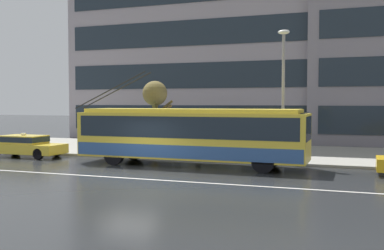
{
  "coord_description": "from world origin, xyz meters",
  "views": [
    {
      "loc": [
        9.31,
        -17.93,
        3.15
      ],
      "look_at": [
        1.74,
        3.54,
        2.04
      ],
      "focal_mm": 41.95,
      "sensor_mm": 36.0,
      "label": 1
    }
  ],
  "objects_px": {
    "trolleybus": "(190,134)",
    "street_tree_bare": "(155,97)",
    "taxi_queued_behind_bus": "(25,145)",
    "pedestrian_approaching_curb": "(150,126)",
    "street_lamp": "(283,84)",
    "bus_shelter": "(208,122)",
    "pedestrian_walking_past": "(264,128)",
    "pedestrian_at_shelter": "(199,128)"
  },
  "relations": [
    {
      "from": "bus_shelter",
      "to": "pedestrian_walking_past",
      "type": "xyz_separation_m",
      "value": [
        3.28,
        0.3,
        -0.26
      ]
    },
    {
      "from": "pedestrian_at_shelter",
      "to": "street_tree_bare",
      "type": "xyz_separation_m",
      "value": [
        -3.05,
        0.54,
        1.8
      ]
    },
    {
      "from": "pedestrian_approaching_curb",
      "to": "trolleybus",
      "type": "bearing_deg",
      "value": -42.4
    },
    {
      "from": "pedestrian_approaching_curb",
      "to": "street_lamp",
      "type": "bearing_deg",
      "value": -9.28
    },
    {
      "from": "trolleybus",
      "to": "pedestrian_at_shelter",
      "type": "height_order",
      "value": "trolleybus"
    },
    {
      "from": "bus_shelter",
      "to": "pedestrian_walking_past",
      "type": "relative_size",
      "value": 2.01
    },
    {
      "from": "taxi_queued_behind_bus",
      "to": "pedestrian_approaching_curb",
      "type": "bearing_deg",
      "value": 25.41
    },
    {
      "from": "pedestrian_approaching_curb",
      "to": "street_lamp",
      "type": "height_order",
      "value": "street_lamp"
    },
    {
      "from": "trolleybus",
      "to": "bus_shelter",
      "type": "relative_size",
      "value": 3.12
    },
    {
      "from": "trolleybus",
      "to": "taxi_queued_behind_bus",
      "type": "height_order",
      "value": "trolleybus"
    },
    {
      "from": "bus_shelter",
      "to": "street_lamp",
      "type": "relative_size",
      "value": 0.59
    },
    {
      "from": "bus_shelter",
      "to": "street_tree_bare",
      "type": "relative_size",
      "value": 0.91
    },
    {
      "from": "taxi_queued_behind_bus",
      "to": "street_lamp",
      "type": "xyz_separation_m",
      "value": [
        14.72,
        1.82,
        3.42
      ]
    },
    {
      "from": "pedestrian_walking_past",
      "to": "trolleybus",
      "type": "bearing_deg",
      "value": -124.74
    },
    {
      "from": "taxi_queued_behind_bus",
      "to": "street_tree_bare",
      "type": "distance_m",
      "value": 8.14
    },
    {
      "from": "trolleybus",
      "to": "pedestrian_at_shelter",
      "type": "xyz_separation_m",
      "value": [
        -0.69,
        3.5,
        0.14
      ]
    },
    {
      "from": "trolleybus",
      "to": "pedestrian_approaching_curb",
      "type": "relative_size",
      "value": 6.18
    },
    {
      "from": "bus_shelter",
      "to": "street_tree_bare",
      "type": "distance_m",
      "value": 3.73
    },
    {
      "from": "street_lamp",
      "to": "pedestrian_at_shelter",
      "type": "bearing_deg",
      "value": 164.84
    },
    {
      "from": "taxi_queued_behind_bus",
      "to": "pedestrian_at_shelter",
      "type": "distance_m",
      "value": 10.28
    },
    {
      "from": "pedestrian_approaching_curb",
      "to": "street_tree_bare",
      "type": "xyz_separation_m",
      "value": [
        0.07,
        0.56,
        1.74
      ]
    },
    {
      "from": "taxi_queued_behind_bus",
      "to": "bus_shelter",
      "type": "height_order",
      "value": "bus_shelter"
    },
    {
      "from": "trolleybus",
      "to": "pedestrian_approaching_curb",
      "type": "distance_m",
      "value": 5.16
    },
    {
      "from": "trolleybus",
      "to": "taxi_queued_behind_bus",
      "type": "distance_m",
      "value": 10.46
    },
    {
      "from": "bus_shelter",
      "to": "pedestrian_approaching_curb",
      "type": "xyz_separation_m",
      "value": [
        -3.49,
        -0.5,
        -0.25
      ]
    },
    {
      "from": "pedestrian_at_shelter",
      "to": "trolleybus",
      "type": "bearing_deg",
      "value": -78.9
    },
    {
      "from": "taxi_queued_behind_bus",
      "to": "street_tree_bare",
      "type": "bearing_deg",
      "value": 28.99
    },
    {
      "from": "bus_shelter",
      "to": "street_lamp",
      "type": "height_order",
      "value": "street_lamp"
    },
    {
      "from": "trolleybus",
      "to": "bus_shelter",
      "type": "bearing_deg",
      "value": 94.52
    },
    {
      "from": "pedestrian_at_shelter",
      "to": "taxi_queued_behind_bus",
      "type": "bearing_deg",
      "value": -161.97
    },
    {
      "from": "taxi_queued_behind_bus",
      "to": "pedestrian_walking_past",
      "type": "xyz_separation_m",
      "value": [
        13.38,
        3.94,
        1.06
      ]
    },
    {
      "from": "taxi_queued_behind_bus",
      "to": "pedestrian_walking_past",
      "type": "bearing_deg",
      "value": 16.41
    },
    {
      "from": "pedestrian_at_shelter",
      "to": "pedestrian_approaching_curb",
      "type": "distance_m",
      "value": 3.12
    },
    {
      "from": "trolleybus",
      "to": "street_tree_bare",
      "type": "xyz_separation_m",
      "value": [
        -3.73,
        4.04,
        1.93
      ]
    },
    {
      "from": "taxi_queued_behind_bus",
      "to": "street_lamp",
      "type": "distance_m",
      "value": 15.22
    },
    {
      "from": "pedestrian_at_shelter",
      "to": "pedestrian_approaching_curb",
      "type": "bearing_deg",
      "value": -179.52
    },
    {
      "from": "bus_shelter",
      "to": "pedestrian_walking_past",
      "type": "distance_m",
      "value": 3.31
    },
    {
      "from": "street_tree_bare",
      "to": "taxi_queued_behind_bus",
      "type": "bearing_deg",
      "value": -151.01
    },
    {
      "from": "street_tree_bare",
      "to": "street_lamp",
      "type": "bearing_deg",
      "value": -13.22
    },
    {
      "from": "taxi_queued_behind_bus",
      "to": "street_tree_bare",
      "type": "xyz_separation_m",
      "value": [
        6.68,
        3.7,
        2.81
      ]
    },
    {
      "from": "taxi_queued_behind_bus",
      "to": "pedestrian_walking_past",
      "type": "distance_m",
      "value": 13.99
    },
    {
      "from": "pedestrian_at_shelter",
      "to": "pedestrian_walking_past",
      "type": "xyz_separation_m",
      "value": [
        3.65,
        0.78,
        0.04
      ]
    }
  ]
}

